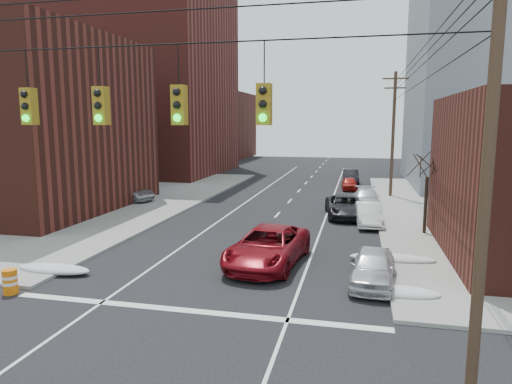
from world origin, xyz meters
The scene contains 22 objects.
building_brick_tall centered at (-24.00, 48.00, 15.00)m, with size 24.00×20.00×30.00m, color maroon.
building_brick_far centered at (-26.00, 74.00, 6.00)m, with size 22.00×18.00×12.00m, color #4D1F17.
building_glass centered at (24.00, 70.00, 11.00)m, with size 20.00×18.00×22.00m, color gray.
utility_pole_right centered at (8.50, 3.00, 5.78)m, with size 2.20×0.28×11.00m.
utility_pole_far centered at (8.50, 34.00, 5.78)m, with size 2.20×0.28×11.00m.
traffic_signals centered at (0.10, 2.97, 7.17)m, with size 17.00×0.42×2.02m.
bare_tree centered at (9.59, 20.00, 2.32)m, with size 2.09×2.20×4.93m.
snow_nw centered at (-7.40, 9.00, 0.21)m, with size 3.50×1.08×0.42m, color silver.
snow_ne centered at (7.40, 9.50, 0.21)m, with size 3.00×1.08×0.42m, color silver.
snow_east_far centered at (7.40, 14.00, 0.21)m, with size 4.00×1.08×0.42m, color silver.
red_pickup centered at (1.63, 12.40, 0.88)m, with size 2.92×6.33×1.76m, color maroon.
parked_car_a centered at (6.40, 10.72, 0.74)m, with size 1.74×4.33×1.48m, color silver.
parked_car_b centered at (6.40, 22.01, 0.73)m, with size 1.54×4.41×1.45m, color white.
parked_car_c centered at (4.80, 24.34, 0.76)m, with size 2.52×5.46×1.52m, color black.
parked_car_d centered at (6.34, 28.85, 0.70)m, with size 1.97×4.85×1.41m, color silver.
parked_car_e centered at (4.80, 37.80, 0.62)m, with size 1.47×3.65×1.24m, color maroon.
parked_car_f centered at (4.80, 42.71, 0.77)m, with size 1.63×4.67×1.54m, color black.
lot_car_a centered at (-14.95, 19.43, 0.77)m, with size 1.31×3.77×1.24m, color silver.
lot_car_b centered at (-13.07, 26.41, 0.81)m, with size 2.19×4.76×1.32m, color #ADADB2.
lot_car_c centered at (-17.78, 24.26, 0.94)m, with size 2.20×5.42×1.57m, color black.
lot_car_d centered at (-17.80, 28.49, 0.88)m, with size 1.72×4.28×1.46m, color #BAB9BE.
construction_barrel centered at (-7.48, 6.50, 0.51)m, with size 0.67×0.67×0.98m.
Camera 1 is at (5.71, -8.03, 6.68)m, focal length 32.00 mm.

